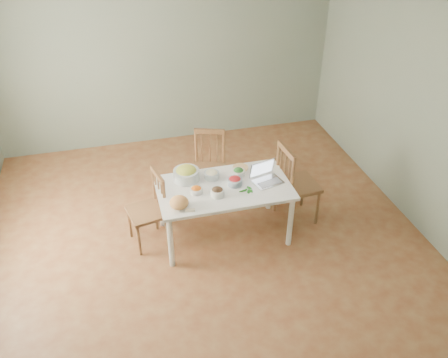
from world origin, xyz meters
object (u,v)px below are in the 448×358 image
object	(u,v)px
laptop	(268,174)
dining_table	(224,211)
chair_left	(146,210)
chair_right	(298,183)
bread_boule	(179,202)
bowl_squash	(186,173)
chair_far	(208,169)

from	to	relation	value
laptop	dining_table	bearing A→B (deg)	160.71
chair_left	chair_right	distance (m)	1.80
bread_boule	chair_right	bearing A→B (deg)	13.02
dining_table	bowl_squash	distance (m)	0.61
chair_far	bread_boule	xyz separation A→B (m)	(-0.53, -0.98, 0.29)
chair_left	chair_right	size ratio (longest dim) A/B	0.88
dining_table	chair_right	xyz separation A→B (m)	(0.93, 0.09, 0.17)
chair_left	dining_table	bearing A→B (deg)	71.22
chair_left	bread_boule	distance (m)	0.56
dining_table	bread_boule	bearing A→B (deg)	-155.48
laptop	bread_boule	bearing A→B (deg)	176.97
dining_table	bread_boule	xyz separation A→B (m)	(-0.54, -0.25, 0.41)
dining_table	chair_far	distance (m)	0.75
chair_left	bowl_squash	bearing A→B (deg)	93.49
dining_table	chair_left	world-z (taller)	chair_left
chair_far	chair_right	bearing A→B (deg)	-14.84
chair_left	chair_right	world-z (taller)	chair_right
chair_right	bowl_squash	xyz separation A→B (m)	(-1.30, 0.14, 0.26)
chair_far	bowl_squash	world-z (taller)	chair_far
bread_boule	laptop	world-z (taller)	laptop
chair_right	bread_boule	size ratio (longest dim) A/B	5.15
dining_table	bread_boule	distance (m)	0.72
dining_table	chair_right	world-z (taller)	chair_right
dining_table	laptop	distance (m)	0.67
chair_far	chair_right	xyz separation A→B (m)	(0.94, -0.64, 0.05)
chair_right	laptop	bearing A→B (deg)	103.50
chair_right	laptop	size ratio (longest dim) A/B	3.28
dining_table	chair_far	bearing A→B (deg)	90.64
dining_table	chair_left	distance (m)	0.88
chair_right	laptop	distance (m)	0.54
dining_table	chair_left	size ratio (longest dim) A/B	1.63
dining_table	chair_right	size ratio (longest dim) A/B	1.44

